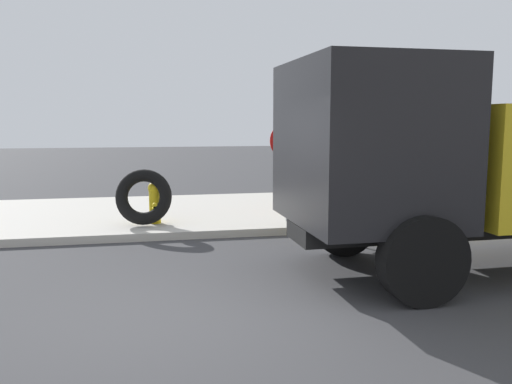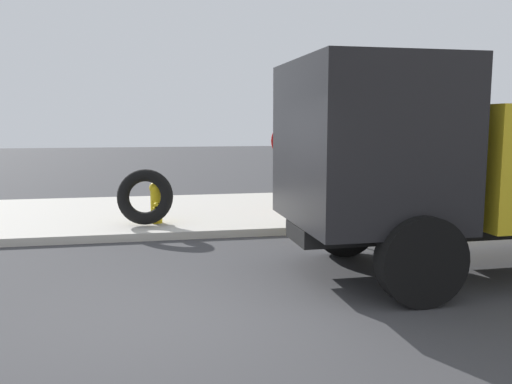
# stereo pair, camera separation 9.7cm
# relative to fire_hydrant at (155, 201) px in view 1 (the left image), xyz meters

# --- Properties ---
(ground_plane) EXTENTS (80.00, 80.00, 0.00)m
(ground_plane) POSITION_rel_fire_hydrant_xyz_m (0.18, -4.98, -0.60)
(ground_plane) COLOR #38383A
(sidewalk_curb) EXTENTS (36.00, 5.00, 0.15)m
(sidewalk_curb) POSITION_rel_fire_hydrant_xyz_m (0.18, 1.52, -0.52)
(sidewalk_curb) COLOR #BCB7AD
(sidewalk_curb) RESTS_ON ground
(fire_hydrant) EXTENTS (0.26, 0.59, 0.84)m
(fire_hydrant) POSITION_rel_fire_hydrant_xyz_m (0.00, 0.00, 0.00)
(fire_hydrant) COLOR yellow
(fire_hydrant) RESTS_ON sidewalk_curb
(loose_tire) EXTENTS (1.16, 0.66, 1.13)m
(loose_tire) POSITION_rel_fire_hydrant_xyz_m (-0.21, -0.17, 0.12)
(loose_tire) COLOR black
(loose_tire) RESTS_ON sidewalk_curb
(stop_sign) EXTENTS (0.76, 0.08, 2.03)m
(stop_sign) POSITION_rel_fire_hydrant_xyz_m (2.66, -0.35, 0.96)
(stop_sign) COLOR gray
(stop_sign) RESTS_ON sidewalk_curb
(dump_truck_yellow) EXTENTS (7.04, 2.89, 3.00)m
(dump_truck_yellow) POSITION_rel_fire_hydrant_xyz_m (5.12, -3.85, 1.01)
(dump_truck_yellow) COLOR gold
(dump_truck_yellow) RESTS_ON ground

